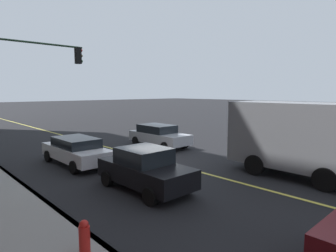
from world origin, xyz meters
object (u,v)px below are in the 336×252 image
object	(u,v)px
fire_hydrant	(85,241)
car_white	(76,150)
car_silver	(159,135)
car_black	(145,169)
traffic_light_mast	(26,76)
truck_gray	(324,141)

from	to	relation	value
fire_hydrant	car_white	bearing A→B (deg)	-24.27
car_silver	car_black	distance (m)	8.62
car_black	fire_hydrant	world-z (taller)	car_black
car_black	traffic_light_mast	size ratio (longest dim) A/B	0.62
car_silver	truck_gray	world-z (taller)	truck_gray
car_black	fire_hydrant	size ratio (longest dim) A/B	4.26
car_black	traffic_light_mast	bearing A→B (deg)	14.33
car_white	car_silver	distance (m)	6.31
car_white	car_silver	world-z (taller)	car_silver
car_silver	truck_gray	distance (m)	10.37
car_white	fire_hydrant	xyz separation A→B (m)	(-8.07, 3.64, -0.27)
traffic_light_mast	fire_hydrant	xyz separation A→B (m)	(-9.96, 2.01, -3.96)
car_silver	fire_hydrant	bearing A→B (deg)	131.98
car_black	car_white	bearing A→B (deg)	2.30
car_black	fire_hydrant	distance (m)	4.74
car_black	car_silver	bearing A→B (deg)	-44.51
traffic_light_mast	fire_hydrant	world-z (taller)	traffic_light_mast
car_black	fire_hydrant	xyz separation A→B (m)	(-2.76, 3.85, -0.33)
car_silver	traffic_light_mast	world-z (taller)	traffic_light_mast
car_black	traffic_light_mast	xyz separation A→B (m)	(7.20, 1.84, 3.63)
car_white	traffic_light_mast	distance (m)	4.45
truck_gray	fire_hydrant	bearing A→B (deg)	81.72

